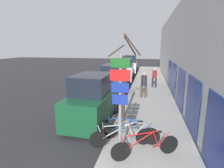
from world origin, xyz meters
name	(u,v)px	position (x,y,z in m)	size (l,w,h in m)	color
ground_plane	(114,96)	(0.00, 11.20, 0.00)	(80.00, 80.00, 0.00)	#28282B
sidewalk_curb	(150,88)	(2.60, 14.00, 0.07)	(3.20, 32.00, 0.15)	#9E9B93
building_facade	(174,51)	(4.35, 13.92, 3.22)	(0.23, 32.00, 6.50)	silver
signpost	(120,101)	(1.66, 3.93, 2.06)	(0.59, 0.11, 3.29)	gray
bicycle_0	(146,146)	(2.45, 4.16, 0.53)	(2.07, 1.02, 0.87)	black
bicycle_1	(121,137)	(1.61, 4.62, 0.52)	(2.13, 0.81, 0.85)	black
bicycle_2	(129,132)	(1.83, 5.00, 0.53)	(2.21, 0.44, 0.90)	black
parked_car_0	(93,100)	(-0.13, 6.85, 1.05)	(2.02, 4.16, 2.33)	#144728
parked_car_1	(115,80)	(-0.15, 12.37, 1.03)	(2.13, 4.37, 2.24)	navy
parked_car_2	(124,70)	(-0.12, 17.54, 1.10)	(2.18, 4.37, 2.39)	#B2B7BC
parked_car_3	(130,65)	(-0.12, 23.25, 1.09)	(2.10, 4.47, 2.42)	silver
pedestrian_near	(154,76)	(2.95, 14.18, 1.11)	(0.42, 0.37, 1.65)	#1E2338
pedestrian_far	(144,83)	(2.16, 10.95, 1.16)	(0.45, 0.39, 1.74)	#4C3D2D
street_tree	(124,83)	(1.37, 6.77, 1.97)	(1.34, 1.52, 4.01)	#3D2D23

